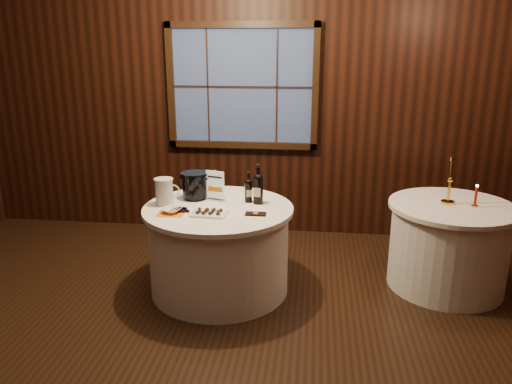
# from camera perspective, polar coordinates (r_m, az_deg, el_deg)

# --- Properties ---
(ground) EXTENTS (6.00, 6.00, 0.00)m
(ground) POSITION_cam_1_polar(r_m,az_deg,el_deg) (3.72, -7.15, -18.05)
(ground) COLOR black
(ground) RESTS_ON ground
(back_wall) EXTENTS (6.00, 0.10, 3.00)m
(back_wall) POSITION_cam_1_polar(r_m,az_deg,el_deg) (5.52, -1.55, 10.88)
(back_wall) COLOR black
(back_wall) RESTS_ON ground
(main_table) EXTENTS (1.28, 1.28, 0.77)m
(main_table) POSITION_cam_1_polar(r_m,az_deg,el_deg) (4.38, -4.23, -6.45)
(main_table) COLOR white
(main_table) RESTS_ON ground
(side_table) EXTENTS (1.08, 1.08, 0.77)m
(side_table) POSITION_cam_1_polar(r_m,az_deg,el_deg) (4.74, 21.10, -5.73)
(side_table) COLOR white
(side_table) RESTS_ON ground
(sign_stand) EXTENTS (0.17, 0.12, 0.28)m
(sign_stand) POSITION_cam_1_polar(r_m,az_deg,el_deg) (4.39, -4.62, 0.22)
(sign_stand) COLOR #B4B3BA
(sign_stand) RESTS_ON main_table
(port_bottle_left) EXTENTS (0.07, 0.08, 0.27)m
(port_bottle_left) POSITION_cam_1_polar(r_m,az_deg,el_deg) (4.33, -0.87, 0.35)
(port_bottle_left) COLOR black
(port_bottle_left) RESTS_ON main_table
(port_bottle_right) EXTENTS (0.08, 0.09, 0.35)m
(port_bottle_right) POSITION_cam_1_polar(r_m,az_deg,el_deg) (4.28, 0.26, 0.61)
(port_bottle_right) COLOR black
(port_bottle_right) RESTS_ON main_table
(ice_bucket) EXTENTS (0.24, 0.24, 0.24)m
(ice_bucket) POSITION_cam_1_polar(r_m,az_deg,el_deg) (4.45, -7.01, 0.80)
(ice_bucket) COLOR black
(ice_bucket) RESTS_ON main_table
(chocolate_plate) EXTENTS (0.29, 0.20, 0.04)m
(chocolate_plate) POSITION_cam_1_polar(r_m,az_deg,el_deg) (4.06, -5.38, -2.38)
(chocolate_plate) COLOR silver
(chocolate_plate) RESTS_ON main_table
(chocolate_box) EXTENTS (0.17, 0.09, 0.01)m
(chocolate_box) POSITION_cam_1_polar(r_m,az_deg,el_deg) (4.04, -0.03, -2.52)
(chocolate_box) COLOR black
(chocolate_box) RESTS_ON main_table
(grape_bunch) EXTENTS (0.18, 0.08, 0.04)m
(grape_bunch) POSITION_cam_1_polar(r_m,az_deg,el_deg) (4.15, -8.37, -1.99)
(grape_bunch) COLOR black
(grape_bunch) RESTS_ON main_table
(glass_pitcher) EXTENTS (0.21, 0.16, 0.23)m
(glass_pitcher) POSITION_cam_1_polar(r_m,az_deg,el_deg) (4.33, -10.43, 0.06)
(glass_pitcher) COLOR silver
(glass_pitcher) RESTS_ON main_table
(orange_napkin) EXTENTS (0.22, 0.22, 0.00)m
(orange_napkin) POSITION_cam_1_polar(r_m,az_deg,el_deg) (4.15, -9.64, -2.35)
(orange_napkin) COLOR orange
(orange_napkin) RESTS_ON main_table
(cracker_bowl) EXTENTS (0.20, 0.20, 0.04)m
(cracker_bowl) POSITION_cam_1_polar(r_m,az_deg,el_deg) (4.14, -9.65, -2.08)
(cracker_bowl) COLOR silver
(cracker_bowl) RESTS_ON orange_napkin
(brass_candlestick) EXTENTS (0.12, 0.12, 0.42)m
(brass_candlestick) POSITION_cam_1_polar(r_m,az_deg,el_deg) (4.59, 21.24, 0.56)
(brass_candlestick) COLOR gold
(brass_candlestick) RESTS_ON side_table
(red_candle) EXTENTS (0.05, 0.05, 0.20)m
(red_candle) POSITION_cam_1_polar(r_m,az_deg,el_deg) (4.61, 23.81, -0.62)
(red_candle) COLOR gold
(red_candle) RESTS_ON side_table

